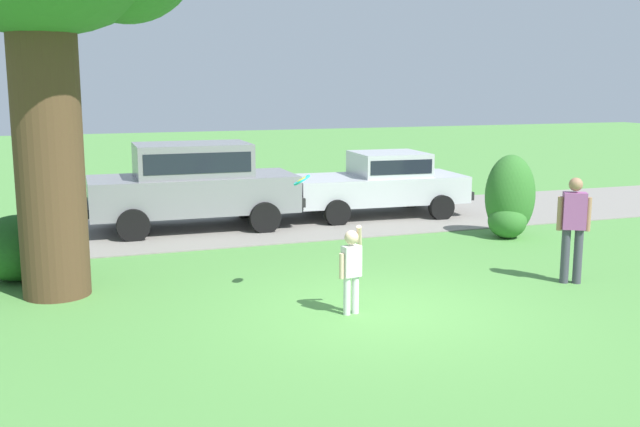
# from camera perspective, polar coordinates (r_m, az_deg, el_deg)

# --- Properties ---
(ground_plane) EXTENTS (80.00, 80.00, 0.00)m
(ground_plane) POSITION_cam_1_polar(r_m,az_deg,el_deg) (10.82, 4.86, -7.42)
(ground_plane) COLOR #518E42
(driveway_strip) EXTENTS (28.00, 4.40, 0.02)m
(driveway_strip) POSITION_cam_1_polar(r_m,az_deg,el_deg) (17.15, -4.76, -0.84)
(driveway_strip) COLOR gray
(driveway_strip) RESTS_ON ground
(shrub_near_tree) EXTENTS (1.47, 1.66, 1.07)m
(shrub_near_tree) POSITION_cam_1_polar(r_m,az_deg,el_deg) (13.30, -22.14, -2.43)
(shrub_near_tree) COLOR #1E511C
(shrub_near_tree) RESTS_ON ground
(shrub_centre_left) EXTENTS (1.08, 1.04, 1.75)m
(shrub_centre_left) POSITION_cam_1_polar(r_m,az_deg,el_deg) (16.17, 14.36, 0.95)
(shrub_centre_left) COLOR #33702B
(shrub_centre_left) RESTS_ON ground
(parked_sedan) EXTENTS (4.50, 2.29, 1.56)m
(parked_sedan) POSITION_cam_1_polar(r_m,az_deg,el_deg) (18.20, 4.66, 2.47)
(parked_sedan) COLOR silver
(parked_sedan) RESTS_ON ground
(parked_suv) EXTENTS (4.74, 2.18, 1.92)m
(parked_suv) POSITION_cam_1_polar(r_m,az_deg,el_deg) (16.68, -9.75, 2.46)
(parked_suv) COLOR gray
(parked_suv) RESTS_ON ground
(child_thrower) EXTENTS (0.43, 0.31, 1.29)m
(child_thrower) POSITION_cam_1_polar(r_m,az_deg,el_deg) (10.43, 2.42, -3.96)
(child_thrower) COLOR white
(child_thrower) RESTS_ON ground
(frisbee) EXTENTS (0.28, 0.28, 0.20)m
(frisbee) POSITION_cam_1_polar(r_m,az_deg,el_deg) (11.06, -1.40, 2.59)
(frisbee) COLOR #1EB7B2
(adult_onlooker) EXTENTS (0.48, 0.36, 1.74)m
(adult_onlooker) POSITION_cam_1_polar(r_m,az_deg,el_deg) (12.66, 18.91, -0.78)
(adult_onlooker) COLOR #3F3F4C
(adult_onlooker) RESTS_ON ground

